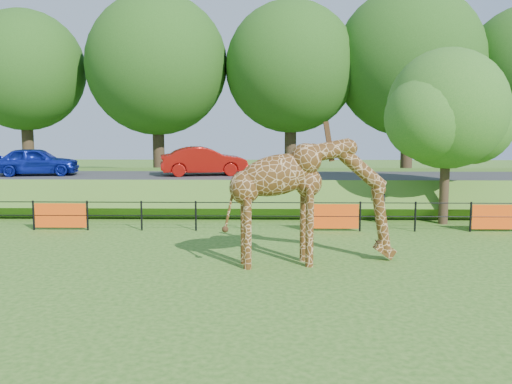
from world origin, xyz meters
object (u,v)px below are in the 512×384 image
car_blue (36,161)px  visitor (380,204)px  giraffe (312,202)px  car_red (204,161)px  tree_east (450,114)px

car_blue → visitor: size_ratio=2.63×
giraffe → car_red: bearing=100.4°
car_red → visitor: 8.81m
visitor → tree_east: bearing=166.5°
giraffe → visitor: (3.20, 6.61, -1.03)m
car_blue → car_red: bearing=-97.6°
visitor → giraffe: bearing=56.5°
car_blue → giraffe: bearing=-140.7°
car_red → giraffe: bearing=-170.7°
visitor → tree_east: 4.35m
giraffe → visitor: size_ratio=3.35×
car_blue → visitor: car_blue is taller
giraffe → visitor: giraffe is taller
giraffe → car_red: (-4.26, 11.10, 0.32)m
car_red → visitor: car_red is taller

